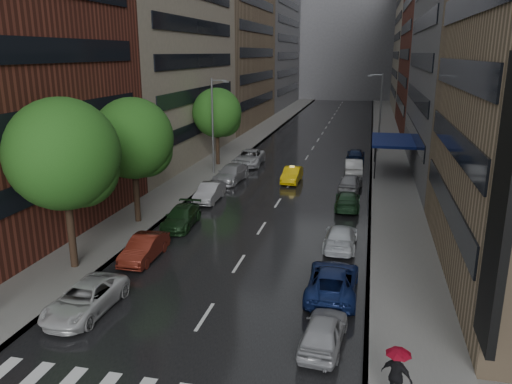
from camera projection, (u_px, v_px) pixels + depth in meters
ground at (170, 370)px, 18.59m from camera, size 220.00×220.00×0.00m
road at (316, 143)px, 65.52m from camera, size 14.00×140.00×0.01m
sidewalk_left at (250, 139)px, 67.44m from camera, size 4.00×140.00×0.15m
sidewalk_right at (387, 145)px, 63.57m from camera, size 4.00×140.00×0.15m
buildings_left at (224, 20)px, 72.68m from camera, size 8.00×108.00×38.00m
buildings_right at (442, 24)px, 64.53m from camera, size 8.05×109.10×36.00m
building_far at (348, 34)px, 125.03m from camera, size 40.00×14.00×32.00m
tree_near at (63, 154)px, 25.63m from camera, size 5.85×5.85×9.32m
tree_mid at (133, 139)px, 33.10m from camera, size 5.43×5.43×8.65m
tree_far at (217, 113)px, 50.87m from camera, size 5.03×5.03×8.02m
taxi at (292, 175)px, 45.43m from camera, size 1.54×4.20×1.38m
parked_cars_left at (209, 193)px, 39.46m from camera, size 2.83×37.05×1.57m
parked_cars_right at (347, 205)px, 36.35m from camera, size 2.38×40.88×1.51m
ped_red_umbrella at (397, 370)px, 16.44m from camera, size 1.19×0.95×2.01m
street_lamp_left at (213, 124)px, 47.09m from camera, size 1.74×0.22×9.00m
street_lamp_right at (380, 111)px, 57.85m from camera, size 1.74×0.22×9.00m
awning at (393, 141)px, 48.67m from camera, size 4.00×8.00×3.12m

